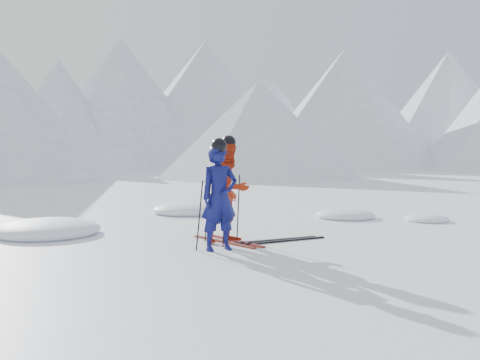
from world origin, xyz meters
TOP-DOWN VIEW (x-y plane):
  - ground at (0.00, 0.00)m, footprint 160.00×160.00m
  - mountain_range at (5.71, 35.31)m, footprint 106.15×62.94m
  - skier_blue at (-3.06, -0.81)m, footprint 0.69×0.48m
  - skier_red at (-2.51, -0.21)m, footprint 0.98×0.81m
  - pole_blue_left at (-3.36, -0.66)m, footprint 0.12×0.08m
  - pole_blue_right at (-2.81, -0.56)m, footprint 0.12×0.07m
  - pole_red_left at (-2.81, 0.04)m, footprint 0.12×0.10m
  - pole_red_right at (-2.21, -0.06)m, footprint 0.12×0.09m
  - ski_worn_left at (-2.63, -0.21)m, footprint 0.35×1.69m
  - ski_worn_right at (-2.39, -0.21)m, footprint 0.24×1.70m
  - ski_loose_a at (-1.68, -0.58)m, footprint 1.70×0.29m
  - ski_loose_b at (-1.58, -0.73)m, footprint 1.70×0.23m
  - snow_lumps at (-2.15, 2.74)m, footprint 9.77×6.05m

SIDE VIEW (x-z plane):
  - ground at x=0.00m, z-range 0.00..0.00m
  - snow_lumps at x=-2.15m, z-range -0.23..0.23m
  - ski_worn_left at x=-2.63m, z-range 0.00..0.03m
  - ski_worn_right at x=-2.39m, z-range 0.00..0.03m
  - ski_loose_a at x=-1.68m, z-range 0.00..0.03m
  - ski_loose_b at x=-1.58m, z-range 0.00..0.03m
  - pole_blue_left at x=-3.36m, z-range 0.00..1.19m
  - pole_blue_right at x=-2.81m, z-range 0.00..1.19m
  - pole_red_left at x=-2.81m, z-range 0.00..1.24m
  - pole_red_right at x=-2.21m, z-range 0.00..1.24m
  - skier_blue at x=-3.06m, z-range 0.00..1.79m
  - skier_red at x=-2.51m, z-range 0.00..1.86m
  - mountain_range at x=5.71m, z-range -1.04..14.49m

